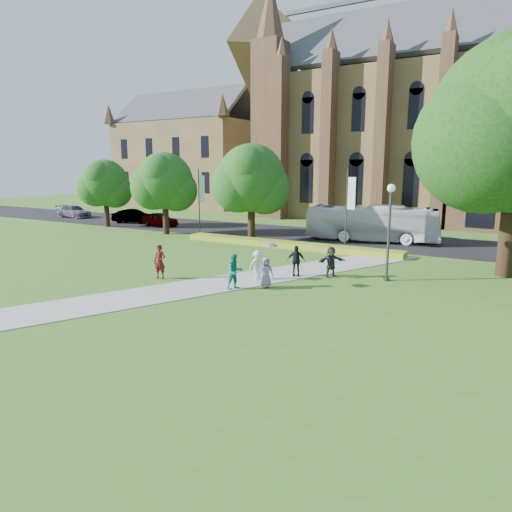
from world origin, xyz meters
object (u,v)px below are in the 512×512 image
Objects in this scene: tour_coach at (372,223)px; pedestrian_0 at (160,262)px; car_1 at (133,216)px; car_2 at (74,211)px; car_0 at (160,219)px; streetlamp at (390,221)px.

tour_coach is 19.91m from pedestrian_0.
car_2 is at bearing 69.95° from car_1.
car_0 is at bearing -92.33° from car_2.
car_2 is at bearing 80.27° from tour_coach.
car_1 is at bearing 123.92° from pedestrian_0.
car_0 is (-27.00, 11.61, -2.55)m from streetlamp.
car_1 is at bearing 158.95° from streetlamp.
tour_coach is (-4.71, 12.88, -1.77)m from streetlamp.
tour_coach is at bearing -81.58° from car_0.
streetlamp is 29.50m from car_0.
streetlamp is 1.05× the size of car_2.
streetlamp is 33.66m from car_1.
tour_coach reaches higher than car_1.
streetlamp is 13.82m from tour_coach.
streetlamp is 2.77× the size of pedestrian_0.
car_1 reaches higher than car_2.
car_0 is 23.88m from pedestrian_0.
car_1 reaches higher than car_0.
tour_coach reaches higher than pedestrian_0.
streetlamp is at bearing -127.81° from car_1.
car_1 is at bearing 89.34° from car_0.
tour_coach is 22.34m from car_0.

